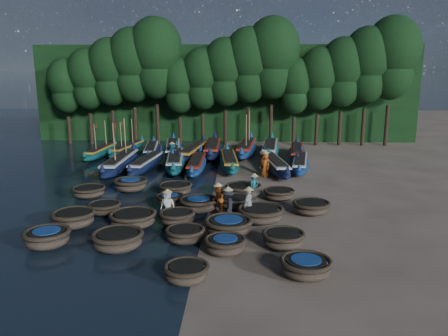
{
  "coord_description": "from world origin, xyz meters",
  "views": [
    {
      "loc": [
        1.76,
        -24.0,
        7.47
      ],
      "look_at": [
        0.65,
        3.32,
        1.3
      ],
      "focal_mm": 35.0,
      "sensor_mm": 36.0,
      "label": 1
    }
  ],
  "objects_px": {
    "coracle_24": "(279,194)",
    "long_boat_11": "(151,150)",
    "coracle_6": "(118,240)",
    "coracle_23": "(244,190)",
    "long_boat_4": "(175,161)",
    "coracle_8": "(225,245)",
    "long_boat_17": "(297,152)",
    "coracle_3": "(186,272)",
    "long_boat_2": "(120,163)",
    "fisherman_5": "(172,153)",
    "coracle_5": "(47,237)",
    "long_boat_7": "(274,165)",
    "coracle_4": "(306,266)",
    "coracle_19": "(311,207)",
    "long_boat_14": "(213,148)",
    "coracle_21": "(131,184)",
    "fisherman_3": "(228,206)",
    "fisherman_1": "(254,186)",
    "coracle_16": "(170,199)",
    "long_boat_12": "(173,149)",
    "fisherman_2": "(218,198)",
    "long_boat_3": "(147,163)",
    "long_boat_13": "(193,152)",
    "coracle_14": "(261,214)",
    "long_boat_6": "(229,161)",
    "coracle_13": "(228,226)",
    "coracle_15": "(105,208)",
    "long_boat_9": "(101,152)",
    "long_boat_5": "(197,164)",
    "fisherman_0": "(168,204)",
    "long_boat_8": "(300,163)",
    "coracle_17": "(199,204)",
    "long_boat_16": "(270,149)",
    "coracle_18": "(236,202)",
    "long_boat_10": "(127,149)",
    "coracle_7": "(185,234)",
    "coracle_11": "(133,219)",
    "coracle_20": "(89,191)",
    "coracle_12": "(177,217)",
    "fisherman_4": "(249,203)"
  },
  "relations": [
    {
      "from": "long_boat_2",
      "to": "long_boat_9",
      "type": "distance_m",
      "value": 6.04
    },
    {
      "from": "coracle_23",
      "to": "coracle_21",
      "type": "bearing_deg",
      "value": 171.78
    },
    {
      "from": "coracle_17",
      "to": "long_boat_16",
      "type": "distance_m",
      "value": 16.64
    },
    {
      "from": "coracle_8",
      "to": "fisherman_5",
      "type": "bearing_deg",
      "value": 105.75
    },
    {
      "from": "long_boat_7",
      "to": "fisherman_2",
      "type": "xyz_separation_m",
      "value": [
        -3.67,
        -9.98,
        0.31
      ]
    },
    {
      "from": "long_boat_3",
      "to": "long_boat_13",
      "type": "relative_size",
      "value": 0.9
    },
    {
      "from": "long_boat_5",
      "to": "fisherman_0",
      "type": "relative_size",
      "value": 4.39
    },
    {
      "from": "coracle_24",
      "to": "long_boat_2",
      "type": "relative_size",
      "value": 0.25
    },
    {
      "from": "coracle_5",
      "to": "long_boat_6",
      "type": "distance_m",
      "value": 17.43
    },
    {
      "from": "coracle_5",
      "to": "coracle_14",
      "type": "relative_size",
      "value": 0.86
    },
    {
      "from": "coracle_3",
      "to": "long_boat_2",
      "type": "bearing_deg",
      "value": 112.42
    },
    {
      "from": "long_boat_12",
      "to": "long_boat_8",
      "type": "bearing_deg",
      "value": -33.54
    },
    {
      "from": "long_boat_14",
      "to": "fisherman_5",
      "type": "height_order",
      "value": "fisherman_5"
    },
    {
      "from": "coracle_5",
      "to": "long_boat_12",
      "type": "xyz_separation_m",
      "value": [
        2.25,
        20.43,
        0.15
      ]
    },
    {
      "from": "coracle_24",
      "to": "long_boat_2",
      "type": "height_order",
      "value": "long_boat_2"
    },
    {
      "from": "coracle_15",
      "to": "coracle_7",
      "type": "bearing_deg",
      "value": -37.55
    },
    {
      "from": "coracle_18",
      "to": "coracle_23",
      "type": "bearing_deg",
      "value": 78.1
    },
    {
      "from": "coracle_15",
      "to": "coracle_24",
      "type": "xyz_separation_m",
      "value": [
        9.4,
        3.03,
        0.0
      ]
    },
    {
      "from": "coracle_8",
      "to": "coracle_19",
      "type": "height_order",
      "value": "coracle_8"
    },
    {
      "from": "coracle_20",
      "to": "coracle_14",
      "type": "bearing_deg",
      "value": -21.37
    },
    {
      "from": "coracle_4",
      "to": "coracle_6",
      "type": "relative_size",
      "value": 0.92
    },
    {
      "from": "coracle_8",
      "to": "long_boat_17",
      "type": "bearing_deg",
      "value": 75.04
    },
    {
      "from": "coracle_23",
      "to": "long_boat_8",
      "type": "distance_m",
      "value": 8.71
    },
    {
      "from": "coracle_4",
      "to": "coracle_3",
      "type": "bearing_deg",
      "value": -172.36
    },
    {
      "from": "coracle_4",
      "to": "fisherman_0",
      "type": "bearing_deg",
      "value": 135.43
    },
    {
      "from": "long_boat_8",
      "to": "fisherman_1",
      "type": "xyz_separation_m",
      "value": [
        -3.74,
        -8.1,
        0.38
      ]
    },
    {
      "from": "long_boat_2",
      "to": "fisherman_3",
      "type": "bearing_deg",
      "value": -53.05
    },
    {
      "from": "coracle_24",
      "to": "long_boat_11",
      "type": "xyz_separation_m",
      "value": [
        -10.21,
        13.01,
        0.14
      ]
    },
    {
      "from": "coracle_13",
      "to": "coracle_21",
      "type": "height_order",
      "value": "coracle_21"
    },
    {
      "from": "coracle_16",
      "to": "coracle_19",
      "type": "height_order",
      "value": "coracle_19"
    },
    {
      "from": "coracle_19",
      "to": "long_boat_5",
      "type": "height_order",
      "value": "long_boat_5"
    },
    {
      "from": "coracle_5",
      "to": "long_boat_7",
      "type": "relative_size",
      "value": 0.25
    },
    {
      "from": "coracle_21",
      "to": "fisherman_3",
      "type": "distance_m",
      "value": 8.43
    },
    {
      "from": "long_boat_16",
      "to": "coracle_12",
      "type": "bearing_deg",
      "value": -101.92
    },
    {
      "from": "coracle_8",
      "to": "long_boat_14",
      "type": "height_order",
      "value": "long_boat_14"
    },
    {
      "from": "long_boat_2",
      "to": "long_boat_7",
      "type": "bearing_deg",
      "value": 0.52
    },
    {
      "from": "coracle_3",
      "to": "long_boat_11",
      "type": "distance_m",
      "value": 24.12
    },
    {
      "from": "coracle_17",
      "to": "long_boat_10",
      "type": "xyz_separation_m",
      "value": [
        -8.03,
        16.04,
        0.04
      ]
    },
    {
      "from": "coracle_13",
      "to": "coracle_15",
      "type": "relative_size",
      "value": 1.42
    },
    {
      "from": "coracle_4",
      "to": "coracle_19",
      "type": "height_order",
      "value": "coracle_4"
    },
    {
      "from": "coracle_11",
      "to": "coracle_20",
      "type": "relative_size",
      "value": 1.07
    },
    {
      "from": "coracle_6",
      "to": "long_boat_4",
      "type": "relative_size",
      "value": 0.26
    },
    {
      "from": "long_boat_7",
      "to": "fisherman_1",
      "type": "relative_size",
      "value": 4.77
    },
    {
      "from": "coracle_18",
      "to": "long_boat_10",
      "type": "relative_size",
      "value": 0.26
    },
    {
      "from": "coracle_6",
      "to": "coracle_23",
      "type": "distance_m",
      "value": 9.64
    },
    {
      "from": "coracle_6",
      "to": "long_boat_7",
      "type": "relative_size",
      "value": 0.27
    },
    {
      "from": "long_boat_6",
      "to": "long_boat_16",
      "type": "height_order",
      "value": "long_boat_16"
    },
    {
      "from": "coracle_3",
      "to": "coracle_8",
      "type": "height_order",
      "value": "coracle_8"
    },
    {
      "from": "coracle_18",
      "to": "fisherman_4",
      "type": "distance_m",
      "value": 1.99
    },
    {
      "from": "coracle_19",
      "to": "coracle_15",
      "type": "bearing_deg",
      "value": -177.37
    }
  ]
}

